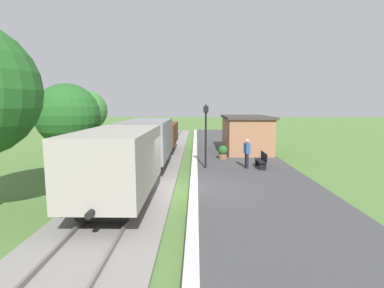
{
  "coord_description": "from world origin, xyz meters",
  "views": [
    {
      "loc": [
        0.5,
        -12.73,
        3.9
      ],
      "look_at": [
        0.25,
        4.62,
        1.55
      ],
      "focal_mm": 27.31,
      "sensor_mm": 36.0,
      "label": 1
    }
  ],
  "objects": [
    {
      "name": "platform_edge_stripe",
      "position": [
        0.4,
        0.0,
        0.25
      ],
      "size": [
        0.36,
        60.0,
        0.01
      ],
      "primitive_type": "cube",
      "color": "silver",
      "rests_on": "platform_slab"
    },
    {
      "name": "track_ballast",
      "position": [
        -2.4,
        0.0,
        0.06
      ],
      "size": [
        3.8,
        60.0,
        0.12
      ],
      "primitive_type": "cube",
      "color": "gray",
      "rests_on": "ground"
    },
    {
      "name": "tree_trackside_mid",
      "position": [
        -6.9,
        4.04,
        3.29
      ],
      "size": [
        3.62,
        3.62,
        5.11
      ],
      "color": "#4C3823",
      "rests_on": "ground"
    },
    {
      "name": "bench_down_platform",
      "position": [
        4.31,
        14.67,
        0.72
      ],
      "size": [
        0.42,
        1.5,
        0.91
      ],
      "color": "black",
      "rests_on": "platform_slab"
    },
    {
      "name": "freight_train",
      "position": [
        -2.4,
        3.9,
        1.6
      ],
      "size": [
        2.5,
        19.4,
        2.72
      ],
      "color": "gray",
      "rests_on": "rail_near"
    },
    {
      "name": "bench_near_hut",
      "position": [
        4.31,
        3.92,
        0.72
      ],
      "size": [
        0.42,
        1.5,
        0.91
      ],
      "color": "black",
      "rests_on": "platform_slab"
    },
    {
      "name": "person_waiting",
      "position": [
        3.42,
        3.84,
        1.18
      ],
      "size": [
        0.34,
        0.43,
        1.71
      ],
      "rotation": [
        0.0,
        0.0,
        3.44
      ],
      "color": "black",
      "rests_on": "platform_slab"
    },
    {
      "name": "ground_plane",
      "position": [
        0.0,
        0.0,
        0.0
      ],
      "size": [
        160.0,
        160.0,
        0.0
      ],
      "primitive_type": "plane",
      "color": "#517A38"
    },
    {
      "name": "rail_near",
      "position": [
        -1.68,
        0.0,
        0.19
      ],
      "size": [
        0.07,
        60.0,
        0.14
      ],
      "primitive_type": "cube",
      "color": "slate",
      "rests_on": "track_ballast"
    },
    {
      "name": "platform_slab",
      "position": [
        3.2,
        0.0,
        0.12
      ],
      "size": [
        6.0,
        60.0,
        0.25
      ],
      "primitive_type": "cube",
      "color": "#424244",
      "rests_on": "ground"
    },
    {
      "name": "tree_trackside_far",
      "position": [
        -8.66,
        11.79,
        3.39
      ],
      "size": [
        3.31,
        3.31,
        5.06
      ],
      "color": "#4C3823",
      "rests_on": "ground"
    },
    {
      "name": "station_hut",
      "position": [
        4.4,
        10.04,
        1.65
      ],
      "size": [
        3.5,
        5.8,
        2.78
      ],
      "color": "#9E6B4C",
      "rests_on": "platform_slab"
    },
    {
      "name": "potted_planter",
      "position": [
        2.3,
        6.74,
        0.72
      ],
      "size": [
        0.64,
        0.64,
        0.92
      ],
      "color": "brown",
      "rests_on": "platform_slab"
    },
    {
      "name": "rail_far",
      "position": [
        -3.12,
        0.0,
        0.19
      ],
      "size": [
        0.07,
        60.0,
        0.14
      ],
      "primitive_type": "cube",
      "color": "slate",
      "rests_on": "track_ballast"
    },
    {
      "name": "lamp_post_near",
      "position": [
        1.05,
        3.88,
        2.8
      ],
      "size": [
        0.28,
        0.28,
        3.7
      ],
      "color": "black",
      "rests_on": "platform_slab"
    }
  ]
}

